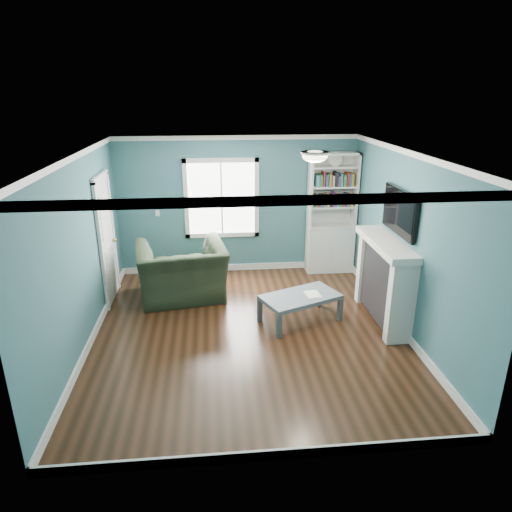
{
  "coord_description": "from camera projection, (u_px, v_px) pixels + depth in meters",
  "views": [
    {
      "loc": [
        -0.47,
        -5.92,
        3.38
      ],
      "look_at": [
        0.14,
        0.4,
        1.05
      ],
      "focal_mm": 32.0,
      "sensor_mm": 36.0,
      "label": 1
    }
  ],
  "objects": [
    {
      "name": "recliner",
      "position": [
        181.0,
        263.0,
        7.66
      ],
      "size": [
        1.57,
        1.16,
        1.26
      ],
      "primitive_type": "imported",
      "rotation": [
        0.0,
        0.0,
        -2.98
      ],
      "color": "black",
      "rests_on": "ground"
    },
    {
      "name": "tv",
      "position": [
        400.0,
        212.0,
        6.53
      ],
      "size": [
        0.06,
        1.1,
        0.65
      ],
      "primitive_type": "cube",
      "color": "black",
      "rests_on": "fireplace"
    },
    {
      "name": "room_walls",
      "position": [
        248.0,
        230.0,
        6.19
      ],
      "size": [
        5.0,
        5.0,
        5.0
      ],
      "color": "#3A6A73",
      "rests_on": "ground"
    },
    {
      "name": "ceiling_fixture",
      "position": [
        315.0,
        156.0,
        6.04
      ],
      "size": [
        0.38,
        0.38,
        0.15
      ],
      "color": "white",
      "rests_on": "room_walls"
    },
    {
      "name": "coffee_table",
      "position": [
        300.0,
        299.0,
        6.96
      ],
      "size": [
        1.32,
        1.04,
        0.42
      ],
      "rotation": [
        0.0,
        0.0,
        0.4
      ],
      "color": "#4C545C",
      "rests_on": "ground"
    },
    {
      "name": "door",
      "position": [
        107.0,
        239.0,
        7.47
      ],
      "size": [
        0.12,
        0.98,
        2.17
      ],
      "color": "silver",
      "rests_on": "ground"
    },
    {
      "name": "paper_sheet",
      "position": [
        313.0,
        294.0,
        6.98
      ],
      "size": [
        0.25,
        0.3,
        0.0
      ],
      "primitive_type": "cube",
      "rotation": [
        0.0,
        0.0,
        0.13
      ],
      "color": "white",
      "rests_on": "coffee_table"
    },
    {
      "name": "fireplace",
      "position": [
        384.0,
        282.0,
        6.9
      ],
      "size": [
        0.44,
        1.58,
        1.3
      ],
      "color": "black",
      "rests_on": "ground"
    },
    {
      "name": "trim",
      "position": [
        248.0,
        253.0,
        6.31
      ],
      "size": [
        4.5,
        5.0,
        2.6
      ],
      "color": "white",
      "rests_on": "ground"
    },
    {
      "name": "bookshelf",
      "position": [
        331.0,
        225.0,
        8.73
      ],
      "size": [
        0.9,
        0.35,
        2.31
      ],
      "color": "silver",
      "rests_on": "ground"
    },
    {
      "name": "light_switch",
      "position": [
        158.0,
        213.0,
        8.51
      ],
      "size": [
        0.08,
        0.01,
        0.12
      ],
      "primitive_type": "cube",
      "color": "white",
      "rests_on": "room_walls"
    },
    {
      "name": "window",
      "position": [
        222.0,
        199.0,
        8.53
      ],
      "size": [
        1.4,
        0.06,
        1.5
      ],
      "color": "white",
      "rests_on": "room_walls"
    },
    {
      "name": "floor",
      "position": [
        249.0,
        332.0,
        6.74
      ],
      "size": [
        5.0,
        5.0,
        0.0
      ],
      "primitive_type": "plane",
      "color": "black",
      "rests_on": "ground"
    }
  ]
}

